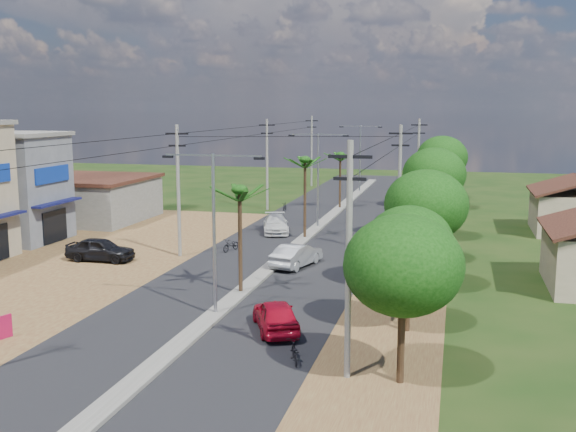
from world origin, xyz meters
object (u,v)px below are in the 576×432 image
car_silver_mid (297,256)px  car_white_far (276,225)px  moto_rider_east (294,353)px  car_red_near (276,316)px  car_parked_dark (100,250)px

car_silver_mid → car_white_far: 11.85m
moto_rider_east → car_red_near: bearing=-83.3°
car_red_near → moto_rider_east: 3.90m
car_red_near → moto_rider_east: size_ratio=2.71×
moto_rider_east → car_white_far: bearing=-92.7°
car_white_far → car_parked_dark: bearing=-141.4°
car_white_far → car_red_near: bearing=-91.7°
car_red_near → car_white_far: size_ratio=0.89×
car_red_near → moto_rider_east: (1.71, -3.49, -0.32)m
car_silver_mid → moto_rider_east: bearing=117.8°
car_red_near → car_parked_dark: size_ratio=0.94×
car_red_near → car_parked_dark: 18.55m
car_silver_mid → car_white_far: car_silver_mid is taller
car_red_near → car_parked_dark: (-15.03, 10.87, 0.04)m
car_silver_mid → car_white_far: (-4.36, 11.02, -0.04)m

